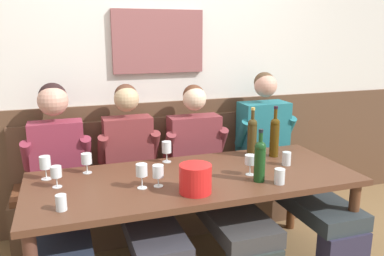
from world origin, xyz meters
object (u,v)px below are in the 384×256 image
at_px(water_tumbler_center, 280,176).
at_px(person_center_left_seat, 138,182).
at_px(wine_glass_mid_right, 158,172).
at_px(wine_glass_right_end, 56,173).
at_px(ice_bucket, 195,179).
at_px(wine_bottle_clear_water, 252,136).
at_px(wine_bottle_green_tall, 260,159).
at_px(dining_table, 194,187).
at_px(wine_glass_mid_left, 45,164).
at_px(wine_glass_center_rear, 142,171).
at_px(wine_glass_center_front, 250,161).
at_px(water_tumbler_left, 61,203).
at_px(water_tumbler_right, 286,159).
at_px(wine_bottle_amber_mid, 275,135).
at_px(wine_glass_by_bottle, 87,160).
at_px(person_right_seat, 59,187).
at_px(person_left_seat, 283,160).
at_px(wall_bench, 167,197).
at_px(person_center_right_seat, 211,176).
at_px(wine_glass_left_end, 167,148).

bearing_deg(water_tumbler_center, person_center_left_seat, 141.91).
bearing_deg(wine_glass_mid_right, wine_glass_right_end, 162.55).
bearing_deg(person_center_left_seat, ice_bucket, -67.63).
xyz_separation_m(person_center_left_seat, wine_bottle_clear_water, (0.87, -0.05, 0.28)).
relative_size(person_center_left_seat, wine_bottle_green_tall, 3.83).
relative_size(dining_table, wine_glass_mid_right, 15.70).
bearing_deg(wine_bottle_green_tall, wine_glass_mid_left, 159.93).
bearing_deg(ice_bucket, dining_table, 72.03).
height_order(person_center_left_seat, wine_glass_center_rear, person_center_left_seat).
bearing_deg(wine_glass_center_front, wine_glass_center_rear, 179.73).
height_order(wine_glass_mid_left, water_tumbler_left, wine_glass_mid_left).
bearing_deg(wine_glass_center_front, wine_bottle_green_tall, -87.92).
bearing_deg(water_tumbler_right, wine_bottle_amber_mid, 84.91).
bearing_deg(wine_glass_center_rear, water_tumbler_left, -160.71).
height_order(wine_bottle_clear_water, water_tumbler_left, wine_bottle_clear_water).
xyz_separation_m(wine_bottle_clear_water, wine_glass_by_bottle, (-1.21, 0.03, -0.07)).
relative_size(person_right_seat, person_left_seat, 1.00).
distance_m(person_right_seat, wine_glass_mid_right, 0.75).
distance_m(person_right_seat, wine_glass_center_rear, 0.67).
xyz_separation_m(wine_glass_mid_right, wine_glass_by_bottle, (-0.40, 0.39, -0.00)).
bearing_deg(wine_glass_by_bottle, water_tumbler_center, -27.45).
height_order(wine_bottle_amber_mid, wine_glass_center_front, wine_bottle_amber_mid).
distance_m(wine_glass_mid_left, wine_glass_right_end, 0.18).
distance_m(person_center_left_seat, wine_bottle_green_tall, 0.90).
bearing_deg(water_tumbler_right, wall_bench, 134.21).
xyz_separation_m(water_tumbler_right, water_tumbler_center, (-0.23, -0.30, 0.00)).
xyz_separation_m(person_center_right_seat, wine_glass_center_front, (0.12, -0.40, 0.24)).
height_order(wine_glass_right_end, water_tumbler_center, wine_glass_right_end).
height_order(person_left_seat, water_tumbler_left, person_left_seat).
height_order(wine_bottle_clear_water, wine_glass_by_bottle, wine_bottle_clear_water).
relative_size(wine_glass_by_bottle, water_tumbler_center, 1.41).
relative_size(wine_glass_right_end, water_tumbler_center, 1.38).
xyz_separation_m(person_center_left_seat, wine_glass_right_end, (-0.54, -0.23, 0.21)).
bearing_deg(ice_bucket, wine_bottle_green_tall, 5.38).
relative_size(wine_glass_center_rear, wine_glass_right_end, 1.15).
height_order(wine_glass_center_rear, wine_glass_by_bottle, wine_glass_center_rear).
bearing_deg(wine_bottle_clear_water, wine_bottle_amber_mid, -17.42).
relative_size(dining_table, water_tumbler_left, 24.68).
bearing_deg(wine_bottle_amber_mid, wine_bottle_green_tall, -129.61).
xyz_separation_m(wine_bottle_amber_mid, wine_glass_left_end, (-0.81, 0.13, -0.06)).
distance_m(dining_table, wine_glass_by_bottle, 0.74).
distance_m(dining_table, wine_glass_center_rear, 0.42).
height_order(dining_table, wine_glass_center_rear, wine_glass_center_rear).
relative_size(wall_bench, wine_bottle_green_tall, 7.18).
xyz_separation_m(person_right_seat, wine_glass_mid_left, (-0.07, -0.07, 0.20)).
distance_m(wall_bench, wine_glass_center_rear, 1.05).
bearing_deg(water_tumbler_center, person_right_seat, 154.58).
bearing_deg(person_center_right_seat, wine_glass_mid_right, -141.71).
xyz_separation_m(person_left_seat, ice_bucket, (-0.97, -0.61, 0.18)).
relative_size(person_right_seat, wine_glass_left_end, 8.49).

